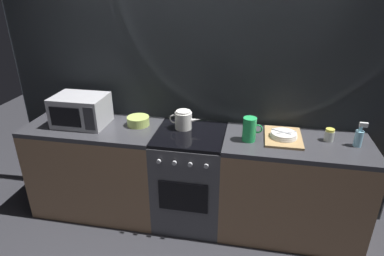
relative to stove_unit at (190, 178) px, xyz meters
The scene contains 12 objects.
ground_plane 0.45m from the stove_unit, 90.00° to the left, with size 8.00×8.00×0.00m, color #2D2D33.
back_wall 0.82m from the stove_unit, 90.00° to the left, with size 3.60×0.05×2.40m.
counter_left 0.90m from the stove_unit, behind, with size 1.20×0.60×0.90m.
stove_unit is the anchor object (origin of this frame).
counter_right 0.90m from the stove_unit, ahead, with size 1.20×0.60×0.90m.
microwave 1.16m from the stove_unit, behind, with size 0.46×0.35×0.27m.
kettle 0.54m from the stove_unit, 129.92° to the left, with size 0.28×0.15×0.17m.
mixing_bowl 0.70m from the stove_unit, behind, with size 0.20×0.20×0.08m, color #B7D166.
pitcher 0.75m from the stove_unit, ahead, with size 0.16×0.11×0.20m.
dish_pile 0.91m from the stove_unit, ahead, with size 0.30×0.40×0.07m.
spice_jar 1.25m from the stove_unit, ahead, with size 0.08×0.08×0.10m.
spray_bottle 1.45m from the stove_unit, ahead, with size 0.08×0.06×0.20m.
Camera 1 is at (0.50, -2.51, 2.11)m, focal length 30.83 mm.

